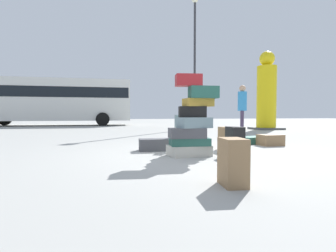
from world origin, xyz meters
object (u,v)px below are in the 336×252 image
Objects in this scene: suitcase_teal_foreground_far at (252,140)px; suitcase_brown_foreground_near at (270,140)px; suitcase_slate_behind_tower at (180,132)px; suitcase_brown_right_side at (233,162)px; suitcase_brown_left_side at (227,138)px; yellow_dummy_statue at (266,95)px; suitcase_tower at (192,123)px; suitcase_black_upright_blue at (235,142)px; parked_bus at (52,99)px; lamp_post at (195,44)px; suitcase_charcoal_white_trunk at (158,145)px; person_bearded_onlooker at (242,106)px.

suitcase_teal_foreground_far is 1.35× the size of suitcase_brown_foreground_near.
suitcase_brown_right_side is at bearing -70.15° from suitcase_slate_behind_tower.
suitcase_brown_left_side is 0.13× the size of yellow_dummy_statue.
suitcase_brown_foreground_near is 2.38m from suitcase_slate_behind_tower.
suitcase_tower is 2.75× the size of suitcase_black_upright_blue.
suitcase_black_upright_blue is 0.05× the size of parked_bus.
lamp_post is (1.87, 8.37, 4.25)m from suitcase_brown_left_side.
suitcase_slate_behind_tower reaches higher than suitcase_teal_foreground_far.
suitcase_slate_behind_tower is 0.96× the size of suitcase_charcoal_white_trunk.
parked_bus is (-6.31, 15.10, 1.56)m from suitcase_black_upright_blue.
suitcase_teal_foreground_far is 2.26m from suitcase_slate_behind_tower.
suitcase_charcoal_white_trunk is 15.01m from parked_bus.
lamp_post reaches higher than suitcase_teal_foreground_far.
person_bearded_onlooker reaches higher than suitcase_charcoal_white_trunk.
parked_bus reaches higher than suitcase_teal_foreground_far.
suitcase_teal_foreground_far is 2.24m from person_bearded_onlooker.
suitcase_teal_foreground_far is at bearing 109.73° from suitcase_brown_foreground_near.
lamp_post is (2.81, 7.95, 4.12)m from suitcase_slate_behind_tower.
suitcase_charcoal_white_trunk is 2.97m from suitcase_brown_right_side.
yellow_dummy_statue is at bearing 32.08° from suitcase_teal_foreground_far.
suitcase_brown_left_side is at bearing -127.06° from yellow_dummy_statue.
person_bearded_onlooker is (2.11, 3.85, 0.78)m from suitcase_black_upright_blue.
suitcase_brown_left_side is 0.91m from suitcase_black_upright_blue.
yellow_dummy_statue is at bearing 55.28° from suitcase_brown_foreground_near.
suitcase_brown_right_side is (-1.16, -2.75, 0.01)m from suitcase_brown_left_side.
suitcase_black_upright_blue is (-1.43, -1.94, 0.18)m from suitcase_teal_foreground_far.
parked_bus is at bearing 97.12° from suitcase_teal_foreground_far.
parked_bus reaches higher than suitcase_brown_right_side.
suitcase_brown_foreground_near is 2.93m from suitcase_charcoal_white_trunk.
suitcase_charcoal_white_trunk is at bearing 100.55° from suitcase_brown_right_side.
suitcase_brown_right_side reaches higher than suitcase_brown_left_side.
parked_bus reaches higher than suitcase_black_upright_blue.
suitcase_slate_behind_tower is 3.18m from suitcase_brown_right_side.
lamp_post is at bearing 72.45° from suitcase_tower.
suitcase_brown_right_side is at bearing -113.08° from suitcase_black_upright_blue.
suitcase_charcoal_white_trunk is at bearing 174.72° from suitcase_teal_foreground_far.
yellow_dummy_statue reaches higher than suitcase_teal_foreground_far.
parked_bus is (-5.59, 13.80, 1.45)m from suitcase_slate_behind_tower.
yellow_dummy_statue reaches higher than suitcase_brown_left_side.
suitcase_brown_left_side is 0.91× the size of suitcase_black_upright_blue.
parked_bus is (-8.42, 11.25, 0.78)m from person_bearded_onlooker.
suitcase_tower is 1.89× the size of suitcase_charcoal_white_trunk.
suitcase_black_upright_blue is at bearing -149.65° from suitcase_teal_foreground_far.
lamp_post reaches higher than yellow_dummy_statue.
suitcase_teal_foreground_far is at bearing 40.47° from suitcase_slate_behind_tower.
person_bearded_onlooker reaches higher than suitcase_brown_foreground_near.
suitcase_black_upright_blue is (0.71, -1.30, -0.11)m from suitcase_slate_behind_tower.
yellow_dummy_statue is (6.42, 9.71, 1.51)m from suitcase_brown_right_side.
suitcase_teal_foreground_far is at bearing 62.52° from suitcase_brown_right_side.
yellow_dummy_statue is (6.75, 6.77, 1.64)m from suitcase_charcoal_white_trunk.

